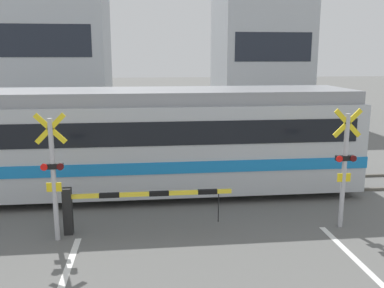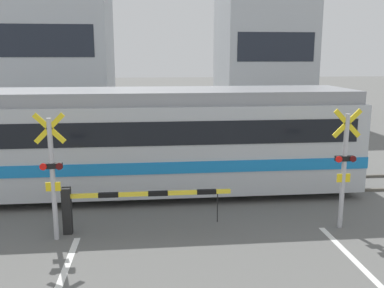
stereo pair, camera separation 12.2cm
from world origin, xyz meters
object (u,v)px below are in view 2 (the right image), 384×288
object	(u,v)px
crossing_barrier_far	(237,145)
pedestrian	(193,125)
crossing_signal_right	(344,164)
crossing_signal_left	(52,171)
crossing_barrier_near	(111,202)
commuter_train	(36,140)

from	to	relation	value
crossing_barrier_far	pedestrian	size ratio (longest dim) A/B	2.26
pedestrian	crossing_signal_right	bearing A→B (deg)	-75.00
crossing_barrier_far	crossing_signal_left	distance (m)	8.35
crossing_barrier_near	crossing_barrier_far	bearing A→B (deg)	54.98
commuter_train	pedestrian	bearing A→B (deg)	49.95
crossing_barrier_near	pedestrian	distance (m)	9.65
crossing_barrier_near	crossing_signal_right	world-z (taller)	crossing_signal_right
crossing_barrier_near	crossing_signal_left	bearing A→B (deg)	-165.92
commuter_train	crossing_barrier_near	size ratio (longest dim) A/B	4.80
crossing_signal_right	crossing_barrier_near	bearing A→B (deg)	176.80
crossing_signal_right	pedestrian	xyz separation A→B (m)	(-2.55, 9.51, -0.58)
crossing_barrier_far	crossing_signal_right	xyz separation A→B (m)	(1.21, -6.31, 0.85)
commuter_train	crossing_barrier_far	bearing A→B (deg)	24.61
crossing_signal_left	crossing_signal_right	bearing A→B (deg)	0.00
crossing_barrier_near	pedestrian	world-z (taller)	pedestrian
commuter_train	crossing_barrier_far	world-z (taller)	commuter_train
commuter_train	crossing_barrier_far	size ratio (longest dim) A/B	4.80
crossing_signal_right	commuter_train	bearing A→B (deg)	156.99
pedestrian	crossing_signal_left	bearing A→B (deg)	-113.18
crossing_signal_right	crossing_signal_left	bearing A→B (deg)	180.00
crossing_barrier_far	pedestrian	bearing A→B (deg)	112.70
crossing_signal_left	pedestrian	distance (m)	10.36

